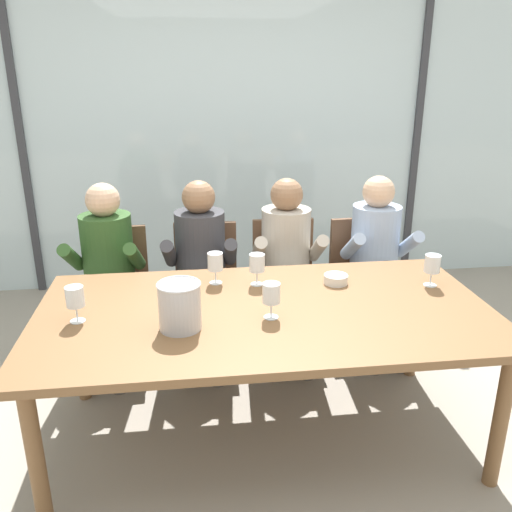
{
  "coord_description": "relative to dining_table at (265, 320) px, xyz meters",
  "views": [
    {
      "loc": [
        -0.35,
        -2.34,
        1.86
      ],
      "look_at": [
        0.0,
        0.35,
        0.89
      ],
      "focal_mm": 37.33,
      "sensor_mm": 36.0,
      "label": 1
    }
  ],
  "objects": [
    {
      "name": "person_pale_blue_shirt",
      "position": [
        0.88,
        0.85,
        0.0
      ],
      "size": [
        0.46,
        0.61,
        1.2
      ],
      "rotation": [
        0.0,
        0.0,
        -0.01
      ],
      "color": "#9EB2D1",
      "rests_on": "ground"
    },
    {
      "name": "wine_glass_spare_empty",
      "position": [
        0.93,
        0.18,
        0.18
      ],
      "size": [
        0.08,
        0.08,
        0.17
      ],
      "color": "silver",
      "rests_on": "dining_table"
    },
    {
      "name": "ice_bucket_primary",
      "position": [
        -0.41,
        -0.15,
        0.18
      ],
      "size": [
        0.2,
        0.2,
        0.22
      ],
      "color": "#B7B7BC",
      "rests_on": "dining_table"
    },
    {
      "name": "wine_glass_by_left_taster",
      "position": [
        0.01,
        -0.1,
        0.18
      ],
      "size": [
        0.08,
        0.08,
        0.17
      ],
      "color": "silver",
      "rests_on": "dining_table"
    },
    {
      "name": "tasting_bowl",
      "position": [
        0.43,
        0.27,
        0.09
      ],
      "size": [
        0.13,
        0.13,
        0.05
      ],
      "primitive_type": "cylinder",
      "color": "silver",
      "rests_on": "dining_table"
    },
    {
      "name": "wine_glass_near_bucket",
      "position": [
        -0.0,
        0.31,
        0.19
      ],
      "size": [
        0.08,
        0.08,
        0.17
      ],
      "color": "silver",
      "rests_on": "dining_table"
    },
    {
      "name": "person_olive_shirt",
      "position": [
        -0.88,
        0.85,
        0.0
      ],
      "size": [
        0.48,
        0.63,
        1.2
      ],
      "rotation": [
        0.0,
        0.0,
        -0.08
      ],
      "color": "#2D5123",
      "rests_on": "ground"
    },
    {
      "name": "window_mullion_left",
      "position": [
        -1.67,
        2.22,
        0.62
      ],
      "size": [
        0.06,
        0.06,
        2.6
      ],
      "primitive_type": "cube",
      "color": "#38383D",
      "rests_on": "ground"
    },
    {
      "name": "wine_glass_by_right_taster",
      "position": [
        -0.22,
        0.36,
        0.19
      ],
      "size": [
        0.08,
        0.08,
        0.17
      ],
      "color": "silver",
      "rests_on": "dining_table"
    },
    {
      "name": "window_mullion_right",
      "position": [
        1.67,
        2.22,
        0.62
      ],
      "size": [
        0.06,
        0.06,
        2.6
      ],
      "primitive_type": "cube",
      "color": "#38383D",
      "rests_on": "ground"
    },
    {
      "name": "hillside_vineyard",
      "position": [
        0.0,
        5.31,
        0.13
      ],
      "size": [
        13.42,
        2.4,
        1.63
      ],
      "primitive_type": "cube",
      "color": "#386633",
      "rests_on": "ground"
    },
    {
      "name": "chair_left_of_center",
      "position": [
        -0.25,
        1.0,
        -0.17
      ],
      "size": [
        0.46,
        0.46,
        0.88
      ],
      "rotation": [
        0.0,
        0.0,
        -0.05
      ],
      "color": "brown",
      "rests_on": "ground"
    },
    {
      "name": "person_beige_jumper",
      "position": [
        0.27,
        0.85,
        0.0
      ],
      "size": [
        0.47,
        0.62,
        1.2
      ],
      "rotation": [
        0.0,
        0.0,
        -0.03
      ],
      "color": "#B7AD9E",
      "rests_on": "ground"
    },
    {
      "name": "person_charcoal_jacket",
      "position": [
        -0.29,
        0.85,
        0.0
      ],
      "size": [
        0.48,
        0.62,
        1.2
      ],
      "rotation": [
        0.0,
        0.0,
        -0.05
      ],
      "color": "#38383D",
      "rests_on": "ground"
    },
    {
      "name": "dining_table",
      "position": [
        0.0,
        0.0,
        0.0
      ],
      "size": [
        2.22,
        1.16,
        0.74
      ],
      "color": "brown",
      "rests_on": "ground"
    },
    {
      "name": "chair_near_curtain",
      "position": [
        -0.84,
        0.97,
        -0.17
      ],
      "size": [
        0.46,
        0.46,
        0.88
      ],
      "rotation": [
        0.0,
        0.0,
        0.05
      ],
      "color": "brown",
      "rests_on": "ground"
    },
    {
      "name": "chair_center",
      "position": [
        0.28,
        1.01,
        -0.17
      ],
      "size": [
        0.45,
        0.45,
        0.88
      ],
      "rotation": [
        0.0,
        0.0,
        -0.02
      ],
      "color": "brown",
      "rests_on": "ground"
    },
    {
      "name": "wine_glass_center_pour",
      "position": [
        -0.88,
        -0.03,
        0.18
      ],
      "size": [
        0.08,
        0.08,
        0.17
      ],
      "color": "silver",
      "rests_on": "dining_table"
    },
    {
      "name": "window_glass_panel",
      "position": [
        0.0,
        2.24,
        0.62
      ],
      "size": [
        7.42,
        0.03,
        2.6
      ],
      "primitive_type": "cube",
      "color": "silver",
      "rests_on": "ground"
    },
    {
      "name": "ground",
      "position": [
        0.0,
        1.0,
        -0.68
      ],
      "size": [
        14.0,
        14.0,
        0.0
      ],
      "primitive_type": "plane",
      "color": "#9E9384"
    },
    {
      "name": "chair_right_of_center",
      "position": [
        0.83,
        0.97,
        -0.17
      ],
      "size": [
        0.47,
        0.47,
        0.88
      ],
      "rotation": [
        0.0,
        0.0,
        0.06
      ],
      "color": "brown",
      "rests_on": "ground"
    }
  ]
}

